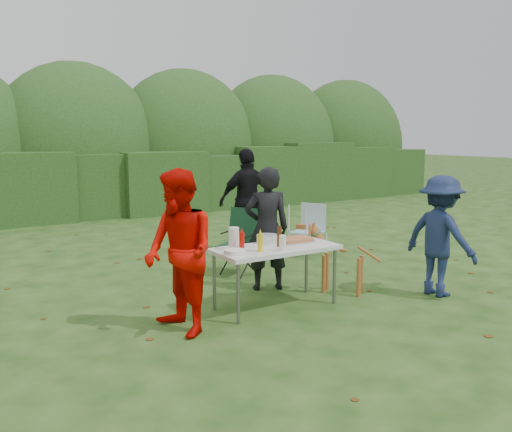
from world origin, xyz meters
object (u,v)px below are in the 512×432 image
dog (343,261)px  ketchup_bottle (242,242)px  person_cook (267,229)px  child (440,236)px  folding_table (276,251)px  beer_bottle (279,236)px  lawn_chair (307,230)px  person_red_jacket (180,252)px  camping_chair (238,242)px  person_black_puffy (248,201)px  mustard_bottle (260,243)px  paper_towel_roll (234,239)px

dog → ketchup_bottle: (-1.54, -0.03, 0.42)m
person_cook → ketchup_bottle: size_ratio=7.48×
child → folding_table: bearing=66.6°
folding_table → person_cook: (0.33, 0.69, 0.14)m
dog → beer_bottle: (-1.02, -0.02, 0.43)m
child → lawn_chair: 2.75m
person_red_jacket → camping_chair: person_red_jacket is taller
person_cook → folding_table: bearing=86.2°
person_black_puffy → dog: (-0.26, -2.79, -0.47)m
camping_chair → ketchup_bottle: 1.84m
person_black_puffy → beer_bottle: 3.09m
folding_table → beer_bottle: beer_bottle is taller
dog → camping_chair: camping_chair is taller
dog → beer_bottle: bearing=54.9°
person_cook → camping_chair: (0.07, 0.87, -0.33)m
child → mustard_bottle: (-2.36, 0.59, 0.07)m
folding_table → ketchup_bottle: ketchup_bottle is taller
ketchup_bottle → beer_bottle: 0.52m
camping_chair → person_black_puffy: bearing=-158.4°
lawn_chair → child: bearing=65.0°
child → dog: (-1.00, 0.71, -0.34)m
person_red_jacket → person_black_puffy: person_black_puffy is taller
person_cook → child: 2.23m
lawn_chair → mustard_bottle: (-2.33, -2.14, 0.40)m
paper_towel_roll → person_red_jacket: bearing=-159.2°
dog → paper_towel_roll: size_ratio=3.52×
person_red_jacket → person_black_puffy: (2.64, 2.99, 0.05)m
person_cook → beer_bottle: person_cook is taller
dog → lawn_chair: 2.24m
child → ketchup_bottle: size_ratio=7.03×
child → mustard_bottle: size_ratio=7.74×
person_black_puffy → paper_towel_roll: 3.24m
folding_table → person_cook: 0.78m
folding_table → beer_bottle: bearing=-15.4°
folding_table → child: bearing=-18.9°
paper_towel_roll → dog: bearing=-4.3°
person_red_jacket → camping_chair: size_ratio=1.77×
lawn_chair → beer_bottle: (-1.99, -2.04, 0.42)m
person_black_puffy → ketchup_bottle: person_black_puffy is taller
person_black_puffy → paper_towel_roll: (-1.82, -2.68, -0.04)m
beer_bottle → child: bearing=-19.0°
person_cook → person_red_jacket: bearing=49.8°
folding_table → mustard_bottle: bearing=-157.7°
person_black_puffy → camping_chair: person_black_puffy is taller
person_cook → lawn_chair: bearing=-120.3°
folding_table → paper_towel_roll: 0.55m
lawn_chair → paper_towel_roll: bearing=11.2°
ketchup_bottle → beer_bottle: beer_bottle is taller
person_black_puffy → child: size_ratio=1.17×
child → ketchup_bottle: bearing=70.4°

